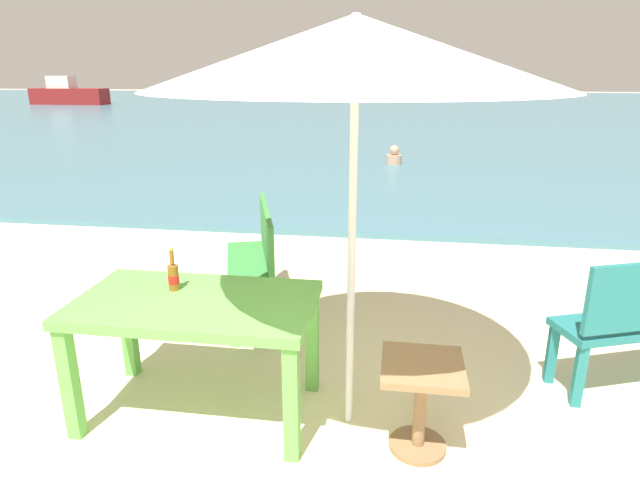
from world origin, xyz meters
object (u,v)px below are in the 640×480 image
side_table_wood (421,394)px  picnic_table_green (196,316)px  bench_green_left (257,255)px  patio_umbrella (356,53)px  boat_fishing_trawler (68,94)px  swimmer_person (394,157)px  beer_bottle_amber (173,275)px

side_table_wood → picnic_table_green: bearing=173.3°
side_table_wood → bench_green_left: 2.08m
picnic_table_green → bench_green_left: bench_green_left is taller
patio_umbrella → bench_green_left: size_ratio=1.84×
picnic_table_green → boat_fishing_trawler: bearing=124.0°
picnic_table_green → boat_fishing_trawler: boat_fishing_trawler is taller
bench_green_left → patio_umbrella: bearing=-56.2°
patio_umbrella → boat_fishing_trawler: 35.18m
swimmer_person → beer_bottle_amber: bearing=-97.7°
picnic_table_green → swimmer_person: bearing=83.5°
swimmer_person → boat_fishing_trawler: 28.34m
side_table_wood → boat_fishing_trawler: boat_fishing_trawler is taller
bench_green_left → side_table_wood: bearing=-49.7°
bench_green_left → swimmer_person: 7.75m
boat_fishing_trawler → patio_umbrella: bearing=-54.8°
beer_bottle_amber → swimmer_person: size_ratio=0.65×
boat_fishing_trawler → bench_green_left: bearing=-54.7°
picnic_table_green → beer_bottle_amber: 0.29m
picnic_table_green → boat_fishing_trawler: (-19.37, 28.74, 0.04)m
boat_fishing_trawler → picnic_table_green: bearing=-56.0°
swimmer_person → boat_fishing_trawler: boat_fishing_trawler is taller
beer_bottle_amber → patio_umbrella: bearing=-4.4°
picnic_table_green → beer_bottle_amber: (-0.17, 0.12, 0.20)m
patio_umbrella → bench_green_left: bearing=123.8°
side_table_wood → boat_fishing_trawler: (-20.69, 28.90, 0.34)m
patio_umbrella → side_table_wood: 1.82m
side_table_wood → boat_fishing_trawler: 35.54m
beer_bottle_amber → patio_umbrella: 1.67m
picnic_table_green → bench_green_left: size_ratio=1.12×
side_table_wood → swimmer_person: 9.26m
beer_bottle_amber → picnic_table_green: bearing=-33.7°
bench_green_left → picnic_table_green: bearing=-89.3°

